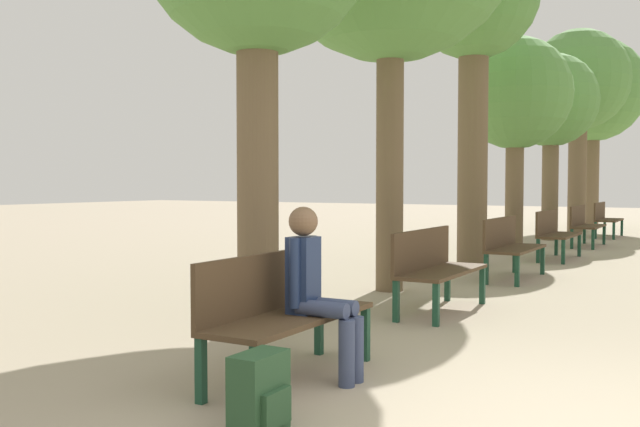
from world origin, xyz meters
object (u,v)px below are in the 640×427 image
bench_row_1 (434,264)px  bench_row_5 (605,217)px  person_seated (317,287)px  tree_row_3 (515,96)px  bench_row_4 (584,223)px  bench_row_2 (509,243)px  backpack (260,394)px  bench_row_3 (554,231)px  bench_row_0 (280,306)px  tree_row_6 (593,91)px  tree_row_2 (474,7)px  tree_row_5 (579,83)px  tree_row_4 (551,103)px

bench_row_1 → bench_row_5: size_ratio=1.00×
bench_row_5 → person_seated: size_ratio=1.28×
bench_row_1 → tree_row_3: size_ratio=0.36×
bench_row_4 → bench_row_2: bearing=-90.0°
bench_row_1 → backpack: 4.22m
backpack → bench_row_3: bearing=92.9°
tree_row_3 → backpack: tree_row_3 is taller
bench_row_0 → person_seated: 0.31m
bench_row_5 → person_seated: (0.24, -15.59, 0.15)m
bench_row_3 → tree_row_6: bearing=95.8°
tree_row_2 → backpack: bearing=-79.7°
bench_row_5 → tree_row_5: (-1.08, 1.97, 3.84)m
bench_row_4 → backpack: 13.61m
tree_row_4 → person_seated: bearing=-84.6°
bench_row_1 → tree_row_2: tree_row_2 is taller
bench_row_0 → bench_row_5: size_ratio=1.00×
tree_row_3 → person_seated: bearing=-82.8°
bench_row_5 → backpack: bearing=-88.2°
tree_row_6 → backpack: size_ratio=13.06×
bench_row_5 → tree_row_3: (-1.08, -5.07, 2.73)m
tree_row_2 → backpack: tree_row_2 is taller
tree_row_5 → person_seated: bearing=-85.7°
bench_row_4 → tree_row_4: tree_row_4 is taller
tree_row_2 → bench_row_0: bearing=-82.2°
tree_row_3 → tree_row_2: bearing=-90.0°
tree_row_2 → tree_row_5: bearing=90.0°
bench_row_0 → person_seated: (0.24, 0.12, 0.15)m
bench_row_2 → tree_row_3: size_ratio=0.36×
tree_row_4 → bench_row_3: bearing=-76.9°
bench_row_4 → bench_row_5: 3.14m
bench_row_2 → bench_row_4: size_ratio=1.00×
tree_row_4 → bench_row_5: bearing=57.0°
bench_row_1 → bench_row_4: same height
bench_row_0 → bench_row_4: 12.57m
bench_row_4 → tree_row_4: 3.44m
tree_row_2 → tree_row_6: 12.30m
tree_row_5 → bench_row_3: bearing=-82.6°
bench_row_0 → tree_row_6: (-1.08, 20.12, 3.86)m
bench_row_3 → tree_row_4: (-1.08, 4.62, 2.90)m
bench_row_2 → bench_row_3: (0.00, 3.14, 0.00)m
tree_row_5 → tree_row_6: size_ratio=0.97×
tree_row_4 → tree_row_5: 3.74m
bench_row_3 → tree_row_2: (-1.08, -1.60, 3.96)m
bench_row_1 → bench_row_3: (0.00, 6.28, 0.00)m
bench_row_5 → tree_row_4: tree_row_4 is taller
tree_row_6 → tree_row_5: bearing=-90.0°
tree_row_6 → person_seated: 20.39m
bench_row_1 → tree_row_6: (-1.08, 16.98, 3.86)m
person_seated → tree_row_6: bearing=93.8°
bench_row_4 → tree_row_5: 6.48m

